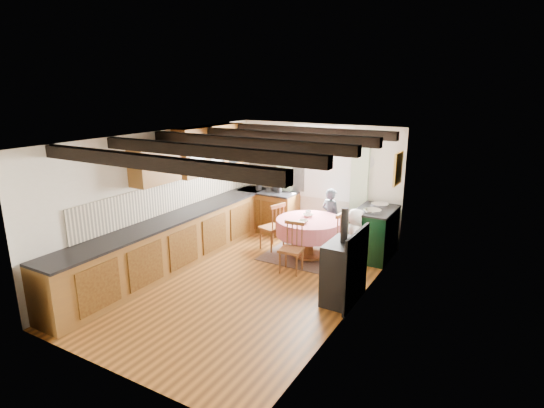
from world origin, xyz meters
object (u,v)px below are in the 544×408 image
Objects in this scene: chair_right at (349,240)px; cast_iron_stove at (343,256)px; dining_table at (309,238)px; aga_range at (374,233)px; child_right at (355,237)px; chair_left at (272,226)px; chair_near at (291,248)px; child_far at (331,217)px; cup at (308,213)px.

cast_iron_stove reaches higher than chair_right.
dining_table is at bearing 131.34° from cast_iron_stove.
aga_range reaches higher than dining_table.
child_right is (0.84, 0.14, 0.14)m from dining_table.
chair_left is at bearing 178.11° from dining_table.
child_far is at bearing 80.51° from chair_near.
child_right is at bearing 102.30° from cast_iron_stove.
child_right reaches higher than dining_table.
dining_table is 0.85× the size of cast_iron_stove.
cast_iron_stove reaches higher than cup.
dining_table is 1.40× the size of chair_near.
cup is at bearing 87.68° from child_far.
chair_left is 2.41m from cast_iron_stove.
chair_left is at bearing 83.01° from child_right.
chair_right reaches higher than chair_left.
aga_range is (1.88, 0.61, 0.00)m from chair_left.
cup is (-0.22, -0.60, 0.21)m from child_far.
chair_right reaches higher than aga_range.
chair_near is at bearing 62.79° from chair_left.
chair_near is 0.85× the size of aga_range.
chair_right is 1.39m from cast_iron_stove.
chair_left is at bearing -162.10° from aga_range.
aga_range is (1.03, 1.40, 0.04)m from chair_near.
cast_iron_stove reaches higher than chair_left.
chair_near is at bearing -126.32° from aga_range.
dining_table is 1.04× the size of child_far.
chair_left is (-0.84, 0.80, 0.03)m from chair_near.
chair_left reaches higher than chair_near.
child_far is 10.68× the size of cup.
dining_table is 0.83m from chair_left.
cast_iron_stove is at bearing 134.55° from child_far.
dining_table is 0.78m from chair_near.
cup is at bearing 118.98° from chair_left.
aga_range is 0.97m from child_far.
aga_range is 0.54m from child_right.
child_right is 1.01m from cup.
dining_table is at bearing 100.57° from child_far.
cast_iron_stove is (0.37, -1.32, 0.25)m from chair_right.
cast_iron_stove is 1.41× the size of child_right.
chair_near is 0.75× the size of child_far.
child_right is at bearing 156.71° from child_far.
cast_iron_stove reaches higher than dining_table.
aga_range is 0.71× the size of cast_iron_stove.
dining_table is 1.19× the size of aga_range.
child_right is (1.67, 0.11, 0.04)m from chair_left.
aga_range is at bearing 93.22° from cast_iron_stove.
aga_range reaches higher than chair_near.
child_far is (-0.69, 0.79, 0.11)m from chair_right.
chair_right is 0.69m from aga_range.
chair_left reaches higher than dining_table.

